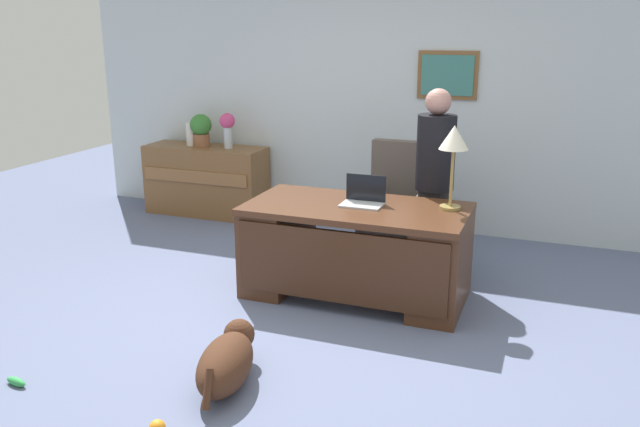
{
  "coord_description": "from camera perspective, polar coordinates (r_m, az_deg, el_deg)",
  "views": [
    {
      "loc": [
        1.74,
        -3.98,
        2.09
      ],
      "look_at": [
        0.12,
        0.3,
        0.75
      ],
      "focal_mm": 36.19,
      "sensor_mm": 36.0,
      "label": 1
    }
  ],
  "objects": [
    {
      "name": "desk",
      "position": [
        5.08,
        3.12,
        -3.09
      ],
      "size": [
        1.72,
        0.88,
        0.74
      ],
      "color": "#4C2B19",
      "rests_on": "ground_plane"
    },
    {
      "name": "vase_empty",
      "position": [
        7.45,
        -11.31,
        6.89
      ],
      "size": [
        0.12,
        0.12,
        0.26
      ],
      "primitive_type": "cylinder",
      "color": "silver",
      "rests_on": "credenza"
    },
    {
      "name": "back_wall",
      "position": [
        6.84,
        6.0,
        10.04
      ],
      "size": [
        7.0,
        0.16,
        2.7
      ],
      "color": "silver",
      "rests_on": "ground_plane"
    },
    {
      "name": "ground_plane",
      "position": [
        4.82,
        -2.64,
        -9.4
      ],
      "size": [
        12.0,
        12.0,
        0.0
      ],
      "primitive_type": "plane",
      "color": "slate"
    },
    {
      "name": "laptop",
      "position": [
        5.03,
        3.88,
        1.43
      ],
      "size": [
        0.32,
        0.22,
        0.22
      ],
      "color": "#B2B5BA",
      "rests_on": "desk"
    },
    {
      "name": "desk_lamp",
      "position": [
        4.9,
        11.75,
        6.12
      ],
      "size": [
        0.22,
        0.22,
        0.64
      ],
      "color": "#9E8447",
      "rests_on": "desk"
    },
    {
      "name": "dog_lying",
      "position": [
        4.01,
        -8.26,
        -12.74
      ],
      "size": [
        0.42,
        0.79,
        0.3
      ],
      "color": "#472819",
      "rests_on": "ground_plane"
    },
    {
      "name": "armchair",
      "position": [
        5.97,
        6.95,
        0.55
      ],
      "size": [
        0.6,
        0.59,
        1.07
      ],
      "color": "#564C47",
      "rests_on": "ground_plane"
    },
    {
      "name": "person_standing",
      "position": [
        5.48,
        10.07,
        2.7
      ],
      "size": [
        0.32,
        0.32,
        1.6
      ],
      "color": "#262323",
      "rests_on": "ground_plane"
    },
    {
      "name": "dog_toy_bone",
      "position": [
        4.41,
        -25.28,
        -13.3
      ],
      "size": [
        0.16,
        0.07,
        0.05
      ],
      "primitive_type": "ellipsoid",
      "rotation": [
        0.0,
        0.0,
        3.0
      ],
      "color": "green",
      "rests_on": "ground_plane"
    },
    {
      "name": "vase_with_flowers",
      "position": [
        7.2,
        -8.19,
        7.69
      ],
      "size": [
        0.17,
        0.17,
        0.39
      ],
      "color": "silver",
      "rests_on": "credenza"
    },
    {
      "name": "potted_plant",
      "position": [
        7.37,
        -10.48,
        7.39
      ],
      "size": [
        0.24,
        0.24,
        0.36
      ],
      "color": "brown",
      "rests_on": "credenza"
    },
    {
      "name": "dog_toy_plush",
      "position": [
        4.47,
        -7.72,
        -11.33
      ],
      "size": [
        0.11,
        0.19,
        0.05
      ],
      "primitive_type": "ellipsoid",
      "rotation": [
        0.0,
        0.0,
        1.26
      ],
      "color": "orange",
      "rests_on": "ground_plane"
    },
    {
      "name": "credenza",
      "position": [
        7.46,
        -10.0,
        2.91
      ],
      "size": [
        1.38,
        0.5,
        0.78
      ],
      "color": "brown",
      "rests_on": "ground_plane"
    }
  ]
}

